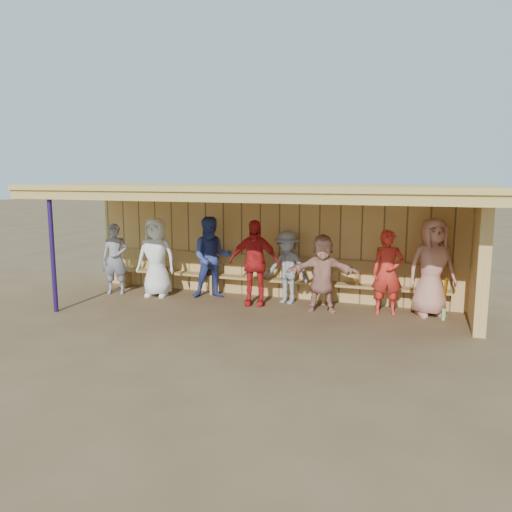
{
  "coord_description": "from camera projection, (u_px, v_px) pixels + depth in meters",
  "views": [
    {
      "loc": [
        3.4,
        -9.11,
        2.65
      ],
      "look_at": [
        0.0,
        0.35,
        1.05
      ],
      "focal_mm": 35.0,
      "sensor_mm": 36.0,
      "label": 1
    }
  ],
  "objects": [
    {
      "name": "ground",
      "position": [
        250.0,
        310.0,
        10.02
      ],
      "size": [
        90.0,
        90.0,
        0.0
      ],
      "primitive_type": "plane",
      "color": "brown",
      "rests_on": "ground"
    },
    {
      "name": "player_a",
      "position": [
        115.0,
        259.0,
        11.34
      ],
      "size": [
        0.68,
        0.56,
        1.61
      ],
      "primitive_type": "imported",
      "rotation": [
        0.0,
        0.0,
        0.35
      ],
      "color": "gray",
      "rests_on": "ground"
    },
    {
      "name": "player_b",
      "position": [
        156.0,
        257.0,
        11.08
      ],
      "size": [
        0.95,
        0.7,
        1.77
      ],
      "primitive_type": "imported",
      "rotation": [
        0.0,
        0.0,
        0.17
      ],
      "color": "white",
      "rests_on": "ground"
    },
    {
      "name": "player_c",
      "position": [
        212.0,
        257.0,
        10.95
      ],
      "size": [
        1.08,
        0.98,
        1.79
      ],
      "primitive_type": "imported",
      "rotation": [
        0.0,
        0.0,
        0.43
      ],
      "color": "#33418C",
      "rests_on": "ground"
    },
    {
      "name": "player_d",
      "position": [
        254.0,
        263.0,
        10.31
      ],
      "size": [
        1.1,
        0.61,
        1.78
      ],
      "primitive_type": "imported",
      "rotation": [
        0.0,
        0.0,
        0.17
      ],
      "color": "red",
      "rests_on": "ground"
    },
    {
      "name": "player_e",
      "position": [
        287.0,
        267.0,
        10.48
      ],
      "size": [
        1.11,
        0.81,
        1.54
      ],
      "primitive_type": "imported",
      "rotation": [
        0.0,
        0.0,
        -0.26
      ],
      "color": "gray",
      "rests_on": "ground"
    },
    {
      "name": "player_f",
      "position": [
        322.0,
        273.0,
        9.82
      ],
      "size": [
        1.5,
        0.81,
        1.54
      ],
      "primitive_type": "imported",
      "rotation": [
        0.0,
        0.0,
        0.26
      ],
      "color": "tan",
      "rests_on": "ground"
    },
    {
      "name": "player_g",
      "position": [
        388.0,
        273.0,
        9.63
      ],
      "size": [
        0.67,
        0.51,
        1.64
      ],
      "primitive_type": "imported",
      "rotation": [
        0.0,
        0.0,
        0.21
      ],
      "color": "red",
      "rests_on": "ground"
    },
    {
      "name": "player_h",
      "position": [
        432.0,
        267.0,
        9.49
      ],
      "size": [
        1.09,
        0.92,
        1.88
      ],
      "primitive_type": "imported",
      "rotation": [
        0.0,
        0.0,
        0.42
      ],
      "color": "tan",
      "rests_on": "ground"
    },
    {
      "name": "dugout_structure",
      "position": [
        279.0,
        224.0,
        10.26
      ],
      "size": [
        8.8,
        3.2,
        2.5
      ],
      "color": "tan",
      "rests_on": "ground"
    },
    {
      "name": "bench",
      "position": [
        268.0,
        274.0,
        10.98
      ],
      "size": [
        7.6,
        0.34,
        0.93
      ],
      "color": "tan",
      "rests_on": "ground"
    },
    {
      "name": "dugout_equipment",
      "position": [
        231.0,
        275.0,
        11.14
      ],
      "size": [
        6.47,
        0.62,
        0.8
      ],
      "color": "gold",
      "rests_on": "ground"
    }
  ]
}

